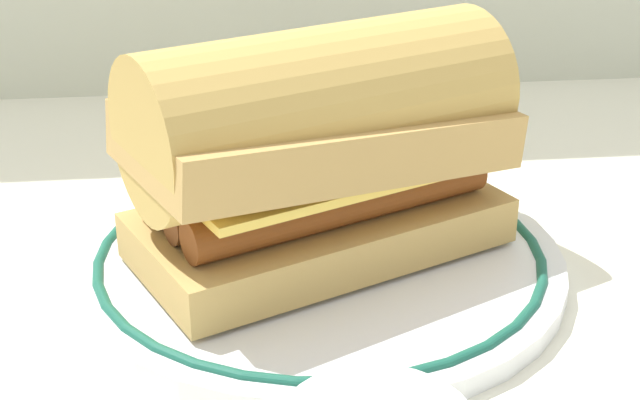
# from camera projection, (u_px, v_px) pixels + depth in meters

# --- Properties ---
(ground_plane) EXTENTS (1.50, 1.50, 0.00)m
(ground_plane) POSITION_uv_depth(u_px,v_px,m) (301.00, 266.00, 0.54)
(ground_plane) COLOR silver
(plate) EXTENTS (0.28, 0.28, 0.01)m
(plate) POSITION_uv_depth(u_px,v_px,m) (320.00, 259.00, 0.53)
(plate) COLOR white
(plate) RESTS_ON ground_plane
(sausage_sandwich) EXTENTS (0.23, 0.18, 0.13)m
(sausage_sandwich) POSITION_uv_depth(u_px,v_px,m) (320.00, 144.00, 0.50)
(sausage_sandwich) COLOR tan
(sausage_sandwich) RESTS_ON plate
(butter_knife) EXTENTS (0.10, 0.12, 0.01)m
(butter_knife) POSITION_uv_depth(u_px,v_px,m) (430.00, 128.00, 0.74)
(butter_knife) COLOR silver
(butter_knife) RESTS_ON ground_plane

